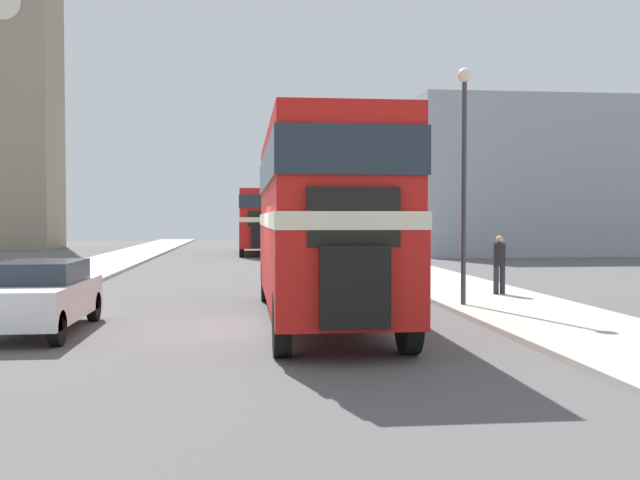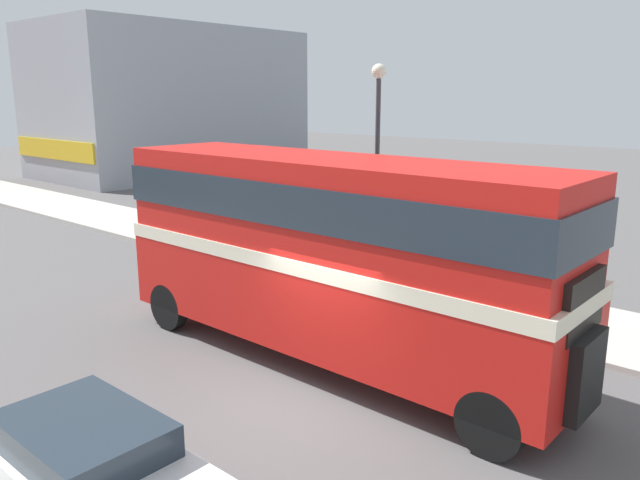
{
  "view_description": "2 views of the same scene",
  "coord_description": "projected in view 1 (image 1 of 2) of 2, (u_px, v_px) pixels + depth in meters",
  "views": [
    {
      "loc": [
        0.05,
        -14.76,
        2.26
      ],
      "look_at": [
        1.72,
        0.81,
        1.79
      ],
      "focal_mm": 40.0,
      "sensor_mm": 36.0,
      "label": 1
    },
    {
      "loc": [
        -7.25,
        -6.77,
        5.25
      ],
      "look_at": [
        1.72,
        1.05,
        2.47
      ],
      "focal_mm": 35.0,
      "sensor_mm": 36.0,
      "label": 2
    }
  ],
  "objects": [
    {
      "name": "ground_plane",
      "position": [
        242.0,
        328.0,
        14.73
      ],
      "size": [
        120.0,
        120.0,
        0.0
      ],
      "primitive_type": "plane",
      "color": "#565454"
    },
    {
      "name": "sidewalk_right",
      "position": [
        554.0,
        320.0,
        15.45
      ],
      "size": [
        3.5,
        120.0,
        0.12
      ],
      "color": "#B7B2A8",
      "rests_on": "ground_plane"
    },
    {
      "name": "double_decker_bus",
      "position": [
        320.0,
        210.0,
        15.62
      ],
      "size": [
        2.42,
        9.94,
        4.09
      ],
      "color": "red",
      "rests_on": "ground_plane"
    },
    {
      "name": "bus_distant",
      "position": [
        259.0,
        216.0,
        45.74
      ],
      "size": [
        2.53,
        10.07,
        4.02
      ],
      "color": "red",
      "rests_on": "ground_plane"
    },
    {
      "name": "car_parked_near",
      "position": [
        39.0,
        295.0,
        14.08
      ],
      "size": [
        1.67,
        4.01,
        1.41
      ],
      "color": "white",
      "rests_on": "ground_plane"
    },
    {
      "name": "pedestrian_walking",
      "position": [
        499.0,
        261.0,
        20.1
      ],
      "size": [
        0.34,
        0.34,
        1.66
      ],
      "color": "#282833",
      "rests_on": "sidewalk_right"
    },
    {
      "name": "bicycle_on_pavement",
      "position": [
        407.0,
        265.0,
        26.98
      ],
      "size": [
        0.05,
        1.76,
        0.78
      ],
      "color": "black",
      "rests_on": "sidewalk_right"
    },
    {
      "name": "street_lamp",
      "position": [
        464.0,
        150.0,
        17.62
      ],
      "size": [
        0.36,
        0.36,
        5.86
      ],
      "color": "#38383D",
      "rests_on": "sidewalk_right"
    },
    {
      "name": "church_tower",
      "position": [
        16.0,
        45.0,
        53.16
      ],
      "size": [
        5.95,
        5.95,
        29.78
      ],
      "color": "gray",
      "rests_on": "ground_plane"
    },
    {
      "name": "shop_building_block",
      "position": [
        537.0,
        180.0,
        45.77
      ],
      "size": [
        17.07,
        9.54,
        9.53
      ],
      "color": "#999EA8",
      "rests_on": "ground_plane"
    }
  ]
}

